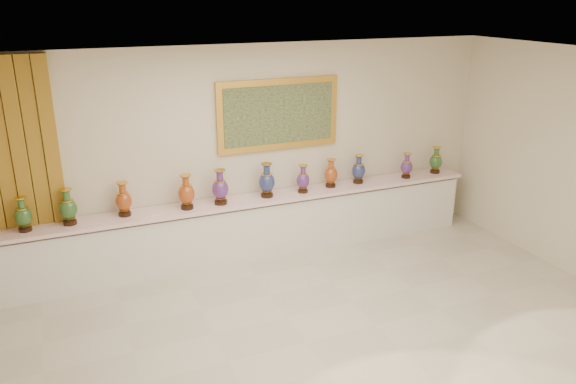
# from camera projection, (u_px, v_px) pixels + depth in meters

# --- Properties ---
(ground) EXTENTS (8.00, 8.00, 0.00)m
(ground) POSITION_uv_depth(u_px,v_px,m) (306.00, 342.00, 6.17)
(ground) COLOR beige
(ground) RESTS_ON ground
(room) EXTENTS (8.00, 8.00, 8.00)m
(room) POSITION_uv_depth(u_px,v_px,m) (44.00, 170.00, 6.87)
(room) COLOR beige
(room) RESTS_ON ground
(counter) EXTENTS (7.28, 0.48, 0.90)m
(counter) POSITION_uv_depth(u_px,v_px,m) (240.00, 230.00, 7.99)
(counter) COLOR white
(counter) RESTS_ON ground
(vase_1) EXTENTS (0.25, 0.25, 0.43)m
(vase_1) POSITION_uv_depth(u_px,v_px,m) (23.00, 216.00, 6.75)
(vase_1) COLOR black
(vase_1) RESTS_ON counter
(vase_2) EXTENTS (0.28, 0.28, 0.47)m
(vase_2) POSITION_uv_depth(u_px,v_px,m) (68.00, 208.00, 6.94)
(vase_2) COLOR black
(vase_2) RESTS_ON counter
(vase_3) EXTENTS (0.27, 0.27, 0.45)m
(vase_3) POSITION_uv_depth(u_px,v_px,m) (124.00, 201.00, 7.22)
(vase_3) COLOR black
(vase_3) RESTS_ON counter
(vase_4) EXTENTS (0.23, 0.23, 0.48)m
(vase_4) POSITION_uv_depth(u_px,v_px,m) (186.00, 194.00, 7.45)
(vase_4) COLOR black
(vase_4) RESTS_ON counter
(vase_5) EXTENTS (0.27, 0.27, 0.49)m
(vase_5) POSITION_uv_depth(u_px,v_px,m) (220.00, 189.00, 7.62)
(vase_5) COLOR black
(vase_5) RESTS_ON counter
(vase_6) EXTENTS (0.28, 0.28, 0.49)m
(vase_6) POSITION_uv_depth(u_px,v_px,m) (267.00, 182.00, 7.89)
(vase_6) COLOR black
(vase_6) RESTS_ON counter
(vase_7) EXTENTS (0.20, 0.20, 0.41)m
(vase_7) POSITION_uv_depth(u_px,v_px,m) (303.00, 180.00, 8.08)
(vase_7) COLOR black
(vase_7) RESTS_ON counter
(vase_8) EXTENTS (0.25, 0.25, 0.43)m
(vase_8) POSITION_uv_depth(u_px,v_px,m) (331.00, 174.00, 8.30)
(vase_8) COLOR black
(vase_8) RESTS_ON counter
(vase_9) EXTENTS (0.21, 0.21, 0.44)m
(vase_9) POSITION_uv_depth(u_px,v_px,m) (358.00, 170.00, 8.48)
(vase_9) COLOR black
(vase_9) RESTS_ON counter
(vase_10) EXTENTS (0.18, 0.18, 0.39)m
(vase_10) POSITION_uv_depth(u_px,v_px,m) (407.00, 167.00, 8.73)
(vase_10) COLOR black
(vase_10) RESTS_ON counter
(vase_11) EXTENTS (0.20, 0.20, 0.43)m
(vase_11) POSITION_uv_depth(u_px,v_px,m) (436.00, 161.00, 8.96)
(vase_11) COLOR black
(vase_11) RESTS_ON counter
(label_card) EXTENTS (0.10, 0.06, 0.00)m
(label_card) POSITION_uv_depth(u_px,v_px,m) (156.00, 215.00, 7.28)
(label_card) COLOR white
(label_card) RESTS_ON counter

